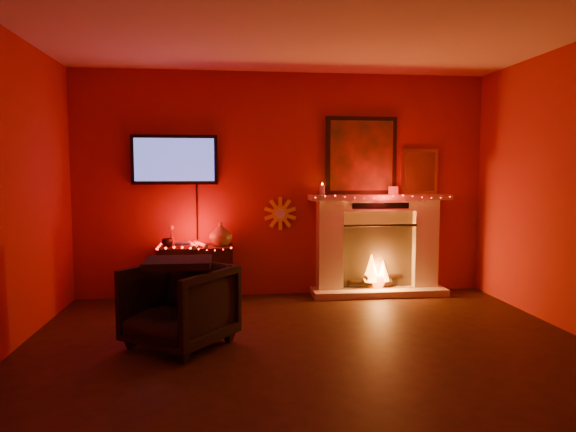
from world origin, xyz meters
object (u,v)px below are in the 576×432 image
object	(u,v)px
armchair	(179,306)
sunburst_clock	(280,214)
fireplace	(377,235)
console_table	(197,270)
tv	(175,160)

from	to	relation	value
armchair	sunburst_clock	bearing A→B (deg)	96.89
sunburst_clock	armchair	bearing A→B (deg)	-120.87
fireplace	console_table	xyz separation A→B (m)	(-2.18, -0.13, -0.35)
tv	console_table	distance (m)	1.32
tv	console_table	bearing A→B (deg)	-37.16
fireplace	sunburst_clock	bearing A→B (deg)	175.63
sunburst_clock	console_table	size ratio (longest dim) A/B	0.43
console_table	sunburst_clock	bearing A→B (deg)	12.50
tv	armchair	world-z (taller)	tv
tv	armchair	distance (m)	2.18
sunburst_clock	fireplace	bearing A→B (deg)	-4.37
fireplace	console_table	world-z (taller)	fireplace
fireplace	tv	size ratio (longest dim) A/B	1.76
fireplace	armchair	bearing A→B (deg)	-143.23
fireplace	sunburst_clock	distance (m)	1.23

